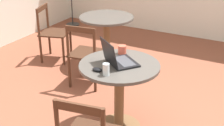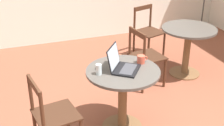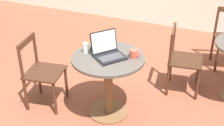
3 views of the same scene
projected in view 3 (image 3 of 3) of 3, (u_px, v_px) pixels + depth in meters
name	position (u px, v px, depth m)	size (l,w,h in m)	color
cafe_table_near	(108.00, 73.00, 3.43)	(0.79, 0.79, 0.74)	brown
chair_near_left	(41.00, 72.00, 3.65)	(0.48, 0.48, 0.85)	#472819
chair_mid_left	(182.00, 60.00, 3.91)	(0.47, 0.47, 0.85)	#472819
laptop	(108.00, 52.00, 3.32)	(0.42, 0.42, 0.25)	black
mouse	(93.00, 47.00, 3.50)	(0.06, 0.10, 0.03)	black
mug	(134.00, 54.00, 3.30)	(0.12, 0.09, 0.09)	#C64C38
drinking_glass	(86.00, 48.00, 3.40)	(0.06, 0.06, 0.11)	silver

